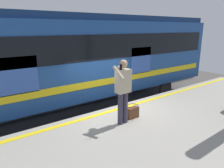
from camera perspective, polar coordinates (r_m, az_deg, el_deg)
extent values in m
plane|color=#4C4742|center=(7.58, 0.41, -12.89)|extent=(25.02, 25.02, 0.00)
cube|color=#9E998E|center=(6.08, 12.27, -15.68)|extent=(14.77, 3.99, 0.96)
cube|color=yellow|center=(6.96, 1.92, -6.77)|extent=(14.48, 0.16, 0.01)
cube|color=slate|center=(8.77, -6.07, -8.35)|extent=(19.20, 0.08, 0.16)
cube|color=slate|center=(9.94, -10.33, -5.62)|extent=(19.20, 0.08, 0.16)
cube|color=#1E478C|center=(8.62, -10.65, 7.00)|extent=(13.87, 2.83, 2.86)
cube|color=navy|center=(8.55, -11.18, 17.33)|extent=(13.59, 2.60, 0.24)
cube|color=black|center=(7.31, -5.79, 9.72)|extent=(13.17, 0.03, 0.90)
cube|color=yellow|center=(7.54, -5.53, -0.06)|extent=(13.17, 0.03, 0.24)
cube|color=#3359B2|center=(8.88, 7.96, 6.41)|extent=(1.11, 0.02, 1.09)
cube|color=#3359B2|center=(6.51, -24.22, 2.06)|extent=(1.11, 0.02, 1.09)
cylinder|color=black|center=(10.95, 14.34, -1.15)|extent=(0.84, 0.12, 0.84)
cylinder|color=black|center=(12.43, 6.27, 1.17)|extent=(0.84, 0.12, 0.84)
cylinder|color=#383347|center=(5.87, 3.64, -6.37)|extent=(0.14, 0.14, 0.90)
cylinder|color=#383347|center=(5.76, 2.26, -6.77)|extent=(0.14, 0.14, 0.90)
cube|color=beige|center=(5.57, 3.06, 0.79)|extent=(0.40, 0.24, 0.64)
sphere|color=beige|center=(5.63, 2.07, 4.06)|extent=(0.20, 0.20, 0.20)
sphere|color=tan|center=(5.48, 3.13, 5.54)|extent=(0.22, 0.22, 0.22)
cylinder|color=beige|center=(5.75, 4.97, 0.55)|extent=(0.09, 0.09, 0.57)
cylinder|color=beige|center=(5.31, 1.74, 3.06)|extent=(0.09, 0.42, 0.33)
cube|color=black|center=(5.20, 2.44, 4.59)|extent=(0.07, 0.02, 0.15)
cube|color=#59331E|center=(6.26, 5.63, -7.84)|extent=(0.39, 0.16, 0.33)
torus|color=#59331E|center=(6.18, 5.69, -5.93)|extent=(0.35, 0.35, 0.02)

